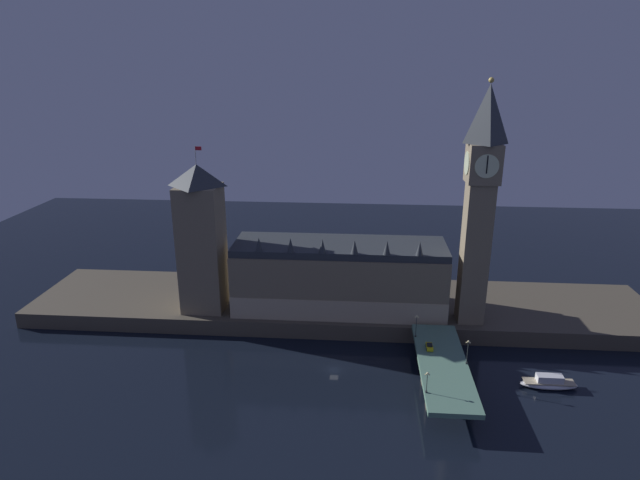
% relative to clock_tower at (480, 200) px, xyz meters
% --- Properties ---
extents(ground_plane, '(400.00, 400.00, 0.00)m').
position_rel_clock_tower_xyz_m(ground_plane, '(-43.39, -25.58, -46.48)').
color(ground_plane, black).
extents(embankment, '(220.00, 42.00, 5.47)m').
position_rel_clock_tower_xyz_m(embankment, '(-43.39, 13.42, -43.74)').
color(embankment, '#4C4438').
rests_on(embankment, ground_plane).
extents(parliament_hall, '(71.55, 23.63, 28.05)m').
position_rel_clock_tower_xyz_m(parliament_hall, '(-43.41, 6.55, -29.34)').
color(parliament_hall, '#7F7056').
rests_on(parliament_hall, embankment).
extents(clock_tower, '(10.12, 10.23, 77.25)m').
position_rel_clock_tower_xyz_m(clock_tower, '(0.00, 0.00, 0.00)').
color(clock_tower, '#7F7056').
rests_on(clock_tower, embankment).
extents(victoria_tower, '(14.14, 14.14, 56.27)m').
position_rel_clock_tower_xyz_m(victoria_tower, '(-89.68, 2.86, -15.75)').
color(victoria_tower, '#7F7056').
rests_on(victoria_tower, embankment).
extents(bridge, '(13.50, 46.00, 6.90)m').
position_rel_clock_tower_xyz_m(bridge, '(-12.59, -30.58, -41.70)').
color(bridge, slate).
rests_on(bridge, ground_plane).
extents(car_northbound_lead, '(1.98, 4.14, 1.47)m').
position_rel_clock_tower_xyz_m(car_northbound_lead, '(-15.56, -22.88, -38.90)').
color(car_northbound_lead, yellow).
rests_on(car_northbound_lead, bridge).
extents(street_lamp_near, '(1.34, 0.60, 5.91)m').
position_rel_clock_tower_xyz_m(street_lamp_near, '(-18.93, -45.30, -35.88)').
color(street_lamp_near, '#2D3333').
rests_on(street_lamp_near, bridge).
extents(street_lamp_mid, '(1.34, 0.60, 7.32)m').
position_rel_clock_tower_xyz_m(street_lamp_mid, '(-6.25, -30.58, -35.02)').
color(street_lamp_mid, '#2D3333').
rests_on(street_lamp_mid, bridge).
extents(street_lamp_far, '(1.34, 0.60, 7.20)m').
position_rel_clock_tower_xyz_m(street_lamp_far, '(-18.93, -15.86, -35.09)').
color(street_lamp_far, '#2D3333').
rests_on(street_lamp_far, bridge).
extents(boat_downstream, '(15.77, 4.55, 3.92)m').
position_rel_clock_tower_xyz_m(boat_downstream, '(17.10, -29.84, -45.05)').
color(boat_downstream, white).
rests_on(boat_downstream, ground_plane).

